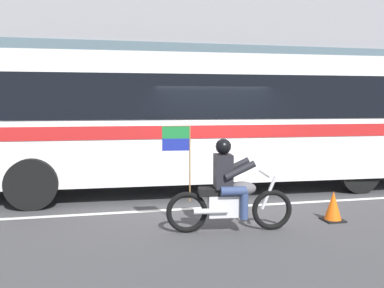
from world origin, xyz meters
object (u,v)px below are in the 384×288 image
at_px(transit_bus, 206,114).
at_px(fire_hydrant, 260,152).
at_px(motorcycle_with_rider, 229,192).
at_px(traffic_cone, 333,207).

distance_m(transit_bus, fire_hydrant, 3.99).
relative_size(motorcycle_with_rider, traffic_cone, 3.98).
distance_m(fire_hydrant, traffic_cone, 5.99).
relative_size(fire_hydrant, traffic_cone, 1.36).
bearing_deg(fire_hydrant, motorcycle_with_rider, -115.84).
distance_m(motorcycle_with_rider, fire_hydrant, 6.77).
height_order(fire_hydrant, traffic_cone, fire_hydrant).
relative_size(transit_bus, motorcycle_with_rider, 5.81).
bearing_deg(transit_bus, fire_hydrant, 47.86).
distance_m(motorcycle_with_rider, traffic_cone, 2.10).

